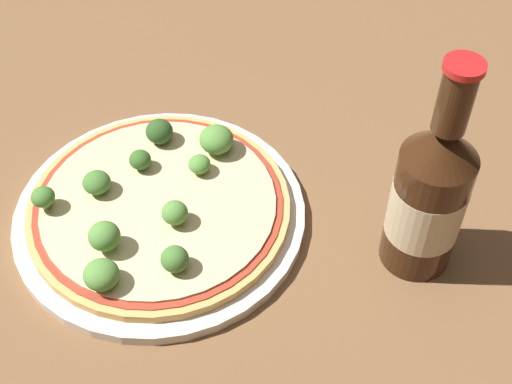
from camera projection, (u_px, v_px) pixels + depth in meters
name	position (u px, v px, depth m)	size (l,w,h in m)	color
ground_plane	(161.00, 218.00, 0.72)	(3.00, 3.00, 0.00)	brown
plate	(158.00, 212.00, 0.72)	(0.29, 0.29, 0.01)	silver
pizza	(153.00, 207.00, 0.71)	(0.26, 0.26, 0.01)	tan
broccoli_floret_0	(159.00, 131.00, 0.75)	(0.03, 0.03, 0.03)	#89A866
broccoli_floret_1	(104.00, 236.00, 0.65)	(0.03, 0.03, 0.03)	#89A866
broccoli_floret_2	(216.00, 140.00, 0.74)	(0.04, 0.04, 0.03)	#89A866
broccoli_floret_3	(199.00, 164.00, 0.72)	(0.02, 0.02, 0.02)	#89A866
broccoli_floret_4	(175.00, 259.00, 0.64)	(0.03, 0.03, 0.03)	#89A866
broccoli_floret_5	(97.00, 183.00, 0.70)	(0.03, 0.03, 0.02)	#89A866
broccoli_floret_6	(140.00, 160.00, 0.72)	(0.02, 0.02, 0.02)	#89A866
broccoli_floret_7	(175.00, 213.00, 0.67)	(0.03, 0.03, 0.03)	#89A866
broccoli_floret_8	(43.00, 197.00, 0.69)	(0.02, 0.02, 0.03)	#89A866
broccoli_floret_9	(101.00, 275.00, 0.63)	(0.03, 0.03, 0.03)	#89A866
beer_bottle	(429.00, 196.00, 0.63)	(0.07, 0.07, 0.23)	#381E0F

